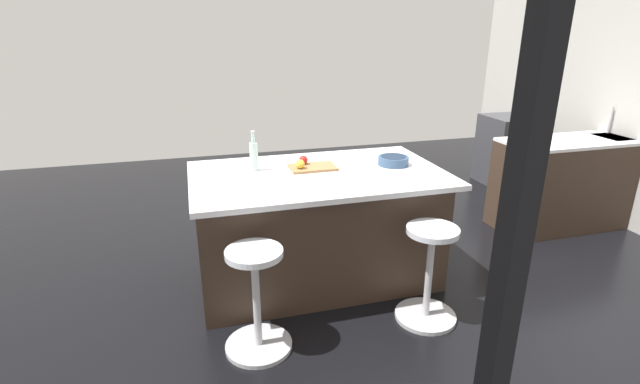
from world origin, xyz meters
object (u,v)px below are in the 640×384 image
Objects in this scene: stool_middle at (257,303)px; water_bottle at (254,155)px; stool_by_window at (429,277)px; kitchen_island at (317,226)px; oven_range at (507,150)px; apple_red at (303,160)px; apple_yellow at (300,164)px; fruit_bowl at (393,160)px; cutting_board at (313,167)px.

water_bottle is at bearing -99.16° from stool_middle.
kitchen_island is at bearing -51.50° from stool_by_window.
stool_middle is (3.71, 2.52, -0.11)m from oven_range.
stool_middle is (1.22, 0.00, 0.00)m from stool_by_window.
apple_red is (0.68, -0.90, 0.66)m from stool_by_window.
apple_yellow is at bearing -14.33° from kitchen_island.
oven_range is at bearing -145.75° from stool_middle.
water_bottle is 1.12m from fruit_bowl.
apple_yellow reaches higher than stool_by_window.
water_bottle is (1.07, -0.90, 0.73)m from stool_by_window.
apple_yellow reaches higher than kitchen_island.
stool_by_window is at bearing 126.88° from cutting_board.
stool_middle is 2.91× the size of fruit_bowl.
stool_by_window is (-0.61, 0.77, -0.14)m from kitchen_island.
oven_range is 0.46× the size of kitchen_island.
kitchen_island is 0.76m from water_bottle.
oven_range is 1.26× the size of stool_middle.
water_bottle is (0.39, 0.00, 0.07)m from apple_red.
stool_middle is at bearing 54.42° from cutting_board.
kitchen_island is at bearing 29.59° from oven_range.
fruit_bowl is (2.46, 1.77, 0.53)m from oven_range.
oven_range is at bearing -151.79° from apple_yellow.
kitchen_island is 0.48m from cutting_board.
stool_middle is 1.19m from cutting_board.
stool_by_window is 1.58m from water_bottle.
apple_yellow is at bearing 162.68° from water_bottle.
stool_middle is at bearing 31.11° from fruit_bowl.
kitchen_island is (3.10, 1.76, 0.03)m from oven_range.
water_bottle is at bearing -16.54° from kitchen_island.
apple_yellow is at bearing 17.52° from cutting_board.
fruit_bowl is (-1.25, -0.75, 0.65)m from stool_middle.
apple_red is at bearing -63.26° from kitchen_island.
water_bottle is at bearing -40.11° from stool_by_window.
cutting_board is (-0.59, -0.83, 0.62)m from stool_middle.
cutting_board is at bearing 28.55° from oven_range.
oven_range is 3.58m from cutting_board.
stool_middle is 10.14× the size of apple_yellow.
stool_by_window is 10.14× the size of apple_yellow.
cutting_board reaches higher than oven_range.
stool_by_window is 1.22m from stool_middle.
cutting_board is 5.10× the size of apple_red.
apple_yellow is (0.11, 0.03, 0.05)m from cutting_board.
oven_range is at bearing -134.60° from stool_by_window.
apple_red is 0.40m from water_bottle.
water_bottle is at bearing -9.14° from cutting_board.
water_bottle is (0.34, -0.11, 0.07)m from apple_yellow.
kitchen_island is at bearing 102.54° from cutting_board.
stool_middle is at bearing 58.59° from apple_yellow.
stool_by_window is at bearing 45.40° from oven_range.
cutting_board is at bearing -53.12° from stool_by_window.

